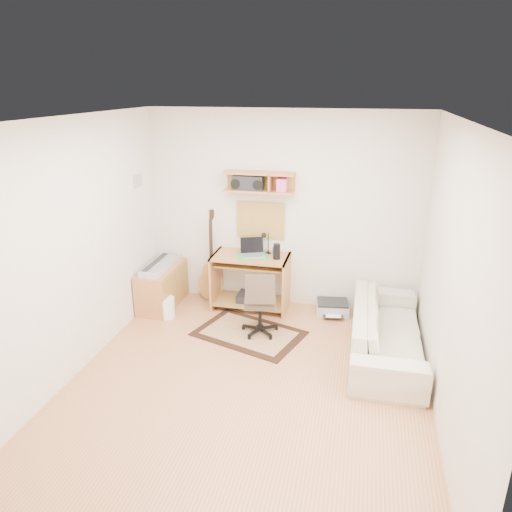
% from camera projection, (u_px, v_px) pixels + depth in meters
% --- Properties ---
extents(floor, '(3.60, 4.00, 0.01)m').
position_uv_depth(floor, '(247.00, 384.00, 4.88)').
color(floor, '#BE7C4F').
rests_on(floor, ground).
extents(ceiling, '(3.60, 4.00, 0.01)m').
position_uv_depth(ceiling, '(245.00, 119.00, 3.99)').
color(ceiling, white).
rests_on(ceiling, ground).
extents(back_wall, '(3.60, 0.01, 2.60)m').
position_uv_depth(back_wall, '(283.00, 211.00, 6.28)').
color(back_wall, beige).
rests_on(back_wall, ground).
extents(left_wall, '(0.01, 4.00, 2.60)m').
position_uv_depth(left_wall, '(73.00, 250.00, 4.82)').
color(left_wall, beige).
rests_on(left_wall, ground).
extents(right_wall, '(0.01, 4.00, 2.60)m').
position_uv_depth(right_wall, '(453.00, 281.00, 4.06)').
color(right_wall, beige).
rests_on(right_wall, ground).
extents(wall_shelf, '(0.90, 0.25, 0.26)m').
position_uv_depth(wall_shelf, '(259.00, 182.00, 6.08)').
color(wall_shelf, '#BE7843').
rests_on(wall_shelf, back_wall).
extents(cork_board, '(0.64, 0.03, 0.49)m').
position_uv_depth(cork_board, '(261.00, 220.00, 6.36)').
color(cork_board, tan).
rests_on(cork_board, back_wall).
extents(wall_photo, '(0.02, 0.20, 0.15)m').
position_uv_depth(wall_photo, '(138.00, 181.00, 6.05)').
color(wall_photo, '#4C8CBF').
rests_on(wall_photo, left_wall).
extents(desk, '(1.00, 0.55, 0.75)m').
position_uv_depth(desk, '(251.00, 282.00, 6.41)').
color(desk, '#BE7843').
rests_on(desk, floor).
extents(laptop, '(0.39, 0.39, 0.23)m').
position_uv_depth(laptop, '(253.00, 248.00, 6.22)').
color(laptop, silver).
rests_on(laptop, desk).
extents(speaker, '(0.09, 0.09, 0.20)m').
position_uv_depth(speaker, '(277.00, 252.00, 6.13)').
color(speaker, black).
rests_on(speaker, desk).
extents(desk_lamp, '(0.10, 0.10, 0.29)m').
position_uv_depth(desk_lamp, '(268.00, 243.00, 6.32)').
color(desk_lamp, black).
rests_on(desk_lamp, desk).
extents(pencil_cup, '(0.07, 0.07, 0.10)m').
position_uv_depth(pencil_cup, '(275.00, 251.00, 6.30)').
color(pencil_cup, navy).
rests_on(pencil_cup, desk).
extents(boombox, '(0.39, 0.18, 0.20)m').
position_uv_depth(boombox, '(248.00, 183.00, 6.12)').
color(boombox, black).
rests_on(boombox, wall_shelf).
extents(rug, '(1.43, 1.17, 0.02)m').
position_uv_depth(rug, '(249.00, 333.00, 5.84)').
color(rug, tan).
rests_on(rug, floor).
extents(task_chair, '(0.51, 0.51, 0.84)m').
position_uv_depth(task_chair, '(260.00, 302.00, 5.72)').
color(task_chair, '#3E3124').
rests_on(task_chair, floor).
extents(cabinet, '(0.40, 0.90, 0.55)m').
position_uv_depth(cabinet, '(162.00, 286.00, 6.53)').
color(cabinet, '#BE7843').
rests_on(cabinet, floor).
extents(music_keyboard, '(0.26, 0.82, 0.07)m').
position_uv_depth(music_keyboard, '(160.00, 265.00, 6.42)').
color(music_keyboard, '#B2B5BA').
rests_on(music_keyboard, cabinet).
extents(guitar, '(0.40, 0.32, 1.28)m').
position_uv_depth(guitar, '(210.00, 256.00, 6.57)').
color(guitar, '#B87F38').
rests_on(guitar, floor).
extents(waste_basket, '(0.29, 0.29, 0.27)m').
position_uv_depth(waste_basket, '(166.00, 307.00, 6.23)').
color(waste_basket, white).
rests_on(waste_basket, floor).
extents(printer, '(0.46, 0.38, 0.16)m').
position_uv_depth(printer, '(332.00, 307.00, 6.35)').
color(printer, '#A5A8AA').
rests_on(printer, floor).
extents(sofa, '(0.57, 1.94, 0.76)m').
position_uv_depth(sofa, '(388.00, 323.00, 5.31)').
color(sofa, beige).
rests_on(sofa, floor).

